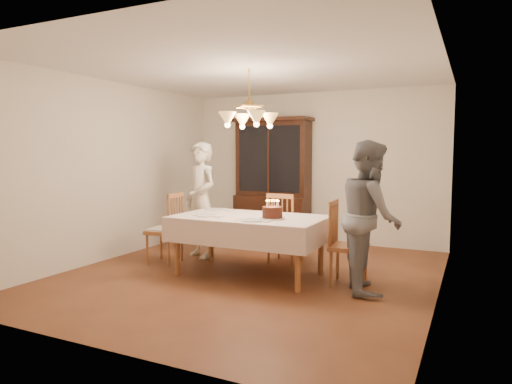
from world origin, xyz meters
The scene contains 14 objects.
ground centered at (0.00, 0.00, 0.00)m, with size 5.00×5.00×0.00m, color #5B2E1A.
room_shell centered at (0.00, 0.00, 1.58)m, with size 5.00×5.00×5.00m.
dining_table centered at (0.00, 0.00, 0.68)m, with size 1.90×1.10×0.76m.
china_hutch centered at (-0.66, 2.25, 1.04)m, with size 1.38×0.54×2.16m.
chair_far_side centered at (0.18, 0.77, 0.44)m, with size 0.46×0.44×1.00m.
chair_left_end centered at (-1.36, 0.05, 0.45)m, with size 0.46×0.48×1.00m.
chair_right_end centered at (1.25, 0.11, 0.44)m, with size 0.44×0.46×1.00m.
elderly_woman centered at (-1.10, 0.59, 0.86)m, with size 0.63×0.41×1.72m, color beige.
adult_in_grey centered at (1.52, -0.01, 0.85)m, with size 0.83×0.64×1.70m, color slate.
birthday_cake centered at (0.36, -0.08, 0.83)m, with size 0.30×0.30×0.23m.
place_setting_near_left centered at (-0.47, -0.23, 0.77)m, with size 0.40×0.26×0.02m.
place_setting_near_right centered at (0.23, -0.35, 0.77)m, with size 0.41×0.27×0.02m.
place_setting_far_left centered at (-0.64, 0.35, 0.77)m, with size 0.42×0.27×0.02m.
chandelier centered at (0.00, 0.00, 1.98)m, with size 0.62×0.62×0.73m.
Camera 1 is at (2.57, -5.13, 1.57)m, focal length 32.00 mm.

